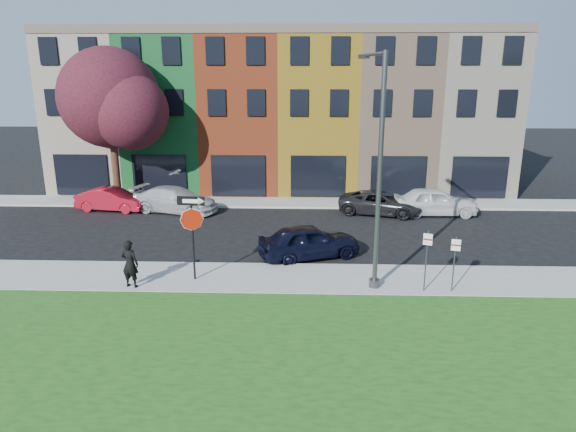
{
  "coord_description": "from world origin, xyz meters",
  "views": [
    {
      "loc": [
        -0.81,
        -15.48,
        7.79
      ],
      "look_at": [
        -1.46,
        4.0,
        2.31
      ],
      "focal_mm": 32.0,
      "sensor_mm": 36.0,
      "label": 1
    }
  ],
  "objects_px": {
    "street_lamp": "(377,174)",
    "stop_sign": "(192,221)",
    "sedan_near": "(309,241)",
    "man": "(130,264)"
  },
  "relations": [
    {
      "from": "stop_sign",
      "to": "sedan_near",
      "type": "xyz_separation_m",
      "value": [
        4.4,
        2.84,
        -1.7
      ]
    },
    {
      "from": "stop_sign",
      "to": "sedan_near",
      "type": "relative_size",
      "value": 0.69
    },
    {
      "from": "man",
      "to": "sedan_near",
      "type": "relative_size",
      "value": 0.38
    },
    {
      "from": "sedan_near",
      "to": "street_lamp",
      "type": "distance_m",
      "value": 5.31
    },
    {
      "from": "street_lamp",
      "to": "man",
      "type": "bearing_deg",
      "value": 169.77
    },
    {
      "from": "stop_sign",
      "to": "sedan_near",
      "type": "height_order",
      "value": "stop_sign"
    },
    {
      "from": "stop_sign",
      "to": "street_lamp",
      "type": "height_order",
      "value": "street_lamp"
    },
    {
      "from": "man",
      "to": "street_lamp",
      "type": "distance_m",
      "value": 9.55
    },
    {
      "from": "street_lamp",
      "to": "stop_sign",
      "type": "bearing_deg",
      "value": 164.2
    },
    {
      "from": "stop_sign",
      "to": "man",
      "type": "bearing_deg",
      "value": -155.43
    }
  ]
}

